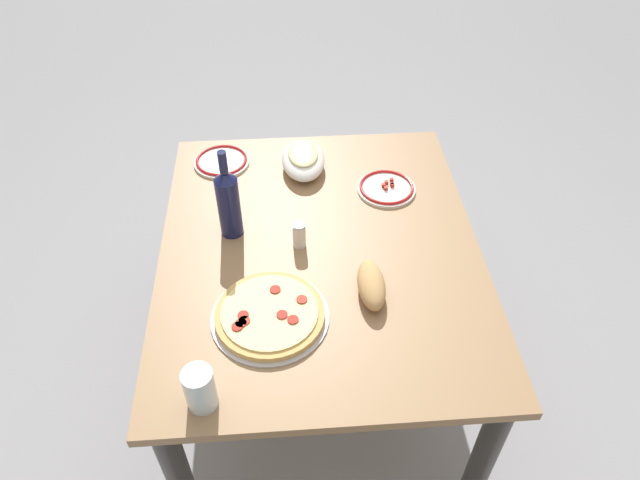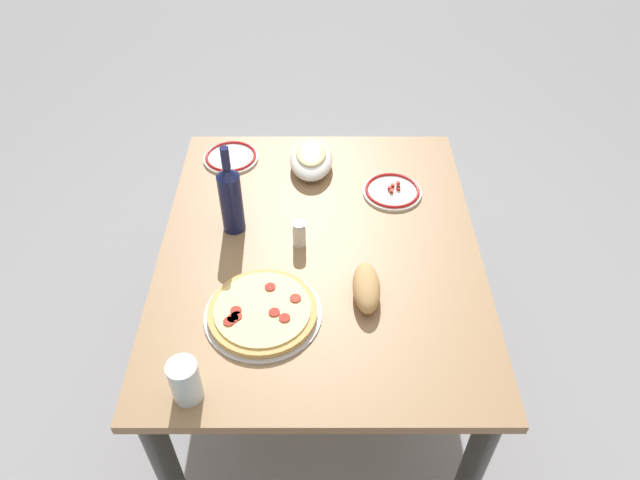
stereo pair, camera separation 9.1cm
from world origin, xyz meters
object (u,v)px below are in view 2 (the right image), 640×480
object	(u,v)px
dining_table	(320,272)
side_plate_far	(231,157)
bread_loaf	(367,288)
side_plate_near	(393,191)
spice_shaker	(299,234)
water_glass	(186,381)
pepperoni_pizza	(263,312)
baked_pasta_dish	(311,158)
wine_bottle	(231,198)

from	to	relation	value
dining_table	side_plate_far	bearing A→B (deg)	35.26
side_plate_far	bread_loaf	xyz separation A→B (m)	(-0.65, -0.45, 0.03)
dining_table	bread_loaf	size ratio (longest dim) A/B	6.58
side_plate_near	spice_shaker	world-z (taller)	spice_shaker
water_glass	side_plate_near	bearing A→B (deg)	-36.17
dining_table	pepperoni_pizza	xyz separation A→B (m)	(-0.27, 0.16, 0.13)
dining_table	bread_loaf	world-z (taller)	bread_loaf
pepperoni_pizza	bread_loaf	bearing A→B (deg)	-76.35
dining_table	pepperoni_pizza	bearing A→B (deg)	149.58
water_glass	side_plate_far	bearing A→B (deg)	0.19
dining_table	baked_pasta_dish	world-z (taller)	baked_pasta_dish
baked_pasta_dish	bread_loaf	world-z (taller)	baked_pasta_dish
pepperoni_pizza	bread_loaf	world-z (taller)	bread_loaf
baked_pasta_dish	wine_bottle	bearing A→B (deg)	142.97
spice_shaker	side_plate_far	bearing A→B (deg)	30.39
baked_pasta_dish	water_glass	distance (m)	0.96
side_plate_far	pepperoni_pizza	bearing A→B (deg)	-167.02
dining_table	side_plate_far	size ratio (longest dim) A/B	6.06
wine_bottle	side_plate_far	bearing A→B (deg)	8.02
dining_table	water_glass	bearing A→B (deg)	148.08
dining_table	wine_bottle	bearing A→B (deg)	72.01
pepperoni_pizza	side_plate_far	world-z (taller)	pepperoni_pizza
side_plate_near	water_glass	bearing A→B (deg)	143.83
bread_loaf	spice_shaker	xyz separation A→B (m)	(0.21, 0.19, 0.01)
side_plate_far	water_glass	bearing A→B (deg)	-179.81
pepperoni_pizza	bread_loaf	distance (m)	0.29
wine_bottle	side_plate_near	distance (m)	0.56
side_plate_far	bread_loaf	world-z (taller)	bread_loaf
pepperoni_pizza	side_plate_far	distance (m)	0.74
pepperoni_pizza	wine_bottle	bearing A→B (deg)	17.94
dining_table	spice_shaker	bearing A→B (deg)	78.52
water_glass	side_plate_near	world-z (taller)	water_glass
dining_table	spice_shaker	size ratio (longest dim) A/B	13.79
dining_table	wine_bottle	world-z (taller)	wine_bottle
baked_pasta_dish	side_plate_far	world-z (taller)	baked_pasta_dish
wine_bottle	water_glass	distance (m)	0.60
baked_pasta_dish	bread_loaf	xyz separation A→B (m)	(-0.60, -0.16, -0.01)
pepperoni_pizza	baked_pasta_dish	bearing A→B (deg)	-10.61
wine_bottle	bread_loaf	world-z (taller)	wine_bottle
bread_loaf	wine_bottle	bearing A→B (deg)	54.66
dining_table	wine_bottle	distance (m)	0.37
wine_bottle	side_plate_far	distance (m)	0.39
water_glass	pepperoni_pizza	bearing A→B (deg)	-33.48
bread_loaf	side_plate_far	bearing A→B (deg)	34.75
bread_loaf	baked_pasta_dish	bearing A→B (deg)	14.88
pepperoni_pizza	spice_shaker	bearing A→B (deg)	-18.59
spice_shaker	water_glass	bearing A→B (deg)	153.94
water_glass	side_plate_near	size ratio (longest dim) A/B	0.61
baked_pasta_dish	dining_table	bearing A→B (deg)	-175.77
baked_pasta_dish	spice_shaker	xyz separation A→B (m)	(-0.39, 0.03, 0.00)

